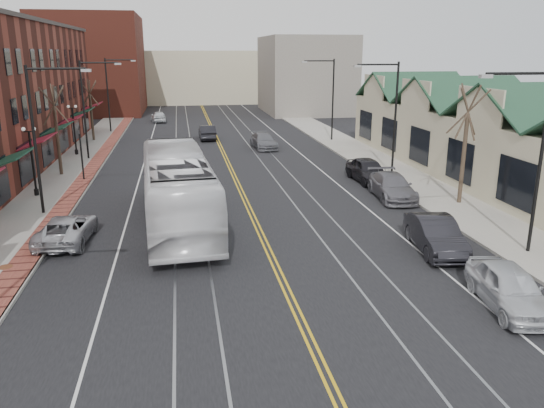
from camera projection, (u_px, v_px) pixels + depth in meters
name	position (u px, v px, depth m)	size (l,w,h in m)	color
ground	(313.00, 347.00, 16.40)	(160.00, 160.00, 0.00)	black
sidewalk_left	(50.00, 196.00, 33.36)	(4.00, 120.00, 0.15)	gray
sidewalk_right	(409.00, 181.00, 37.29)	(4.00, 120.00, 0.15)	gray
building_right	(491.00, 147.00, 37.66)	(8.00, 36.00, 4.60)	beige
backdrop_left	(93.00, 64.00, 78.14)	(14.00, 18.00, 14.00)	maroon
backdrop_mid	(199.00, 77.00, 95.65)	(22.00, 14.00, 9.00)	beige
backdrop_right	(305.00, 75.00, 78.89)	(12.00, 16.00, 11.00)	slate
streetlight_l_1	(42.00, 125.00, 28.36)	(3.33, 0.25, 8.00)	black
streetlight_l_2	(89.00, 100.00, 43.51)	(3.33, 0.25, 8.00)	black
streetlight_l_3	(111.00, 87.00, 58.66)	(3.33, 0.25, 8.00)	black
streetlight_r_0	(533.00, 144.00, 22.51)	(3.33, 0.25, 8.00)	black
streetlight_r_1	(390.00, 107.00, 37.66)	(3.33, 0.25, 8.00)	black
streetlight_r_2	(329.00, 91.00, 52.81)	(3.33, 0.25, 8.00)	black
lamppost_l_2	(33.00, 163.00, 32.64)	(0.84, 0.28, 4.27)	black
lamppost_l_3	(74.00, 131.00, 45.90)	(0.84, 0.28, 4.27)	black
tree_left_near	(56.00, 128.00, 38.01)	(1.78, 1.37, 6.48)	#382B21
tree_left_far	(91.00, 109.00, 53.22)	(1.66, 1.28, 6.02)	#382B21
tree_right_mid	(465.00, 142.00, 30.67)	(1.90, 1.46, 6.93)	#382B21
manhole_far	(5.00, 267.00, 22.10)	(0.60, 0.60, 0.02)	#592D19
traffic_signal	(81.00, 148.00, 36.75)	(0.18, 0.15, 3.80)	black
transit_bus	(177.00, 189.00, 27.63)	(3.23, 13.81, 3.85)	white
parked_suv	(67.00, 229.00, 25.25)	(2.20, 4.76, 1.32)	#B8BAC0
parked_car_a	(509.00, 287.00, 18.75)	(1.82, 4.51, 1.54)	silver
parked_car_b	(435.00, 235.00, 24.11)	(1.67, 4.78, 1.58)	black
parked_car_c	(392.00, 187.00, 32.85)	(2.12, 5.21, 1.51)	slate
parked_car_d	(368.00, 170.00, 37.07)	(1.95, 4.84, 1.65)	black
distant_car_left	(207.00, 132.00, 55.04)	(1.58, 4.52, 1.49)	black
distant_car_right	(264.00, 141.00, 49.96)	(1.98, 4.86, 1.41)	slate
distant_car_far	(158.00, 117.00, 68.75)	(1.69, 4.21, 1.43)	silver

